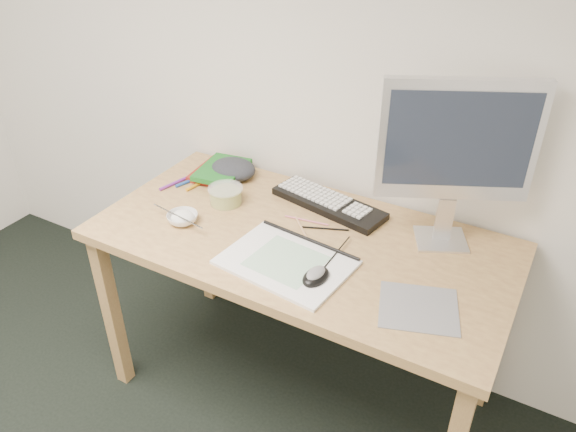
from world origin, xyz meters
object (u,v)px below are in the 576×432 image
desk (300,257)px  rice_bowl (183,218)px  monitor (457,146)px  sketchpad (286,262)px  keyboard (329,203)px

desk → rice_bowl: bearing=-163.0°
monitor → rice_bowl: (-0.81, -0.33, -0.33)m
desk → sketchpad: sketchpad is taller
monitor → desk: bearing=-178.6°
desk → rice_bowl: size_ratio=13.07×
rice_bowl → keyboard: bearing=41.1°
sketchpad → keyboard: size_ratio=0.90×
desk → sketchpad: size_ratio=3.60×
sketchpad → keyboard: keyboard is taller
keyboard → monitor: 0.53m
sketchpad → rice_bowl: size_ratio=3.64×
keyboard → rice_bowl: (-0.40, -0.34, 0.00)m
desk → sketchpad: bearing=-78.8°
rice_bowl → sketchpad: bearing=-3.9°
desk → keyboard: size_ratio=3.25×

